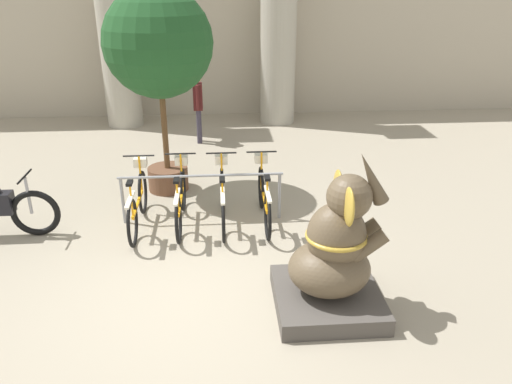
{
  "coord_description": "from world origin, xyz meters",
  "views": [
    {
      "loc": [
        0.44,
        -5.14,
        3.55
      ],
      "look_at": [
        0.88,
        0.7,
        1.0
      ],
      "focal_mm": 35.0,
      "sensor_mm": 36.0,
      "label": 1
    }
  ],
  "objects": [
    {
      "name": "potted_tree",
      "position": [
        -0.5,
        3.25,
        2.47
      ],
      "size": [
        1.78,
        1.78,
        3.44
      ],
      "color": "brown",
      "rests_on": "ground_plane"
    },
    {
      "name": "bike_rack",
      "position": [
        0.14,
        1.95,
        0.57
      ],
      "size": [
        2.52,
        0.05,
        0.77
      ],
      "color": "gray",
      "rests_on": "ground_plane"
    },
    {
      "name": "bicycle_3",
      "position": [
        1.09,
        1.86,
        0.41
      ],
      "size": [
        0.48,
        1.78,
        1.0
      ],
      "color": "black",
      "rests_on": "ground_plane"
    },
    {
      "name": "bicycle_1",
      "position": [
        -0.18,
        1.86,
        0.41
      ],
      "size": [
        0.48,
        1.78,
        1.0
      ],
      "color": "black",
      "rests_on": "ground_plane"
    },
    {
      "name": "bicycle_2",
      "position": [
        0.46,
        1.84,
        0.41
      ],
      "size": [
        0.48,
        1.78,
        1.0
      ],
      "color": "black",
      "rests_on": "ground_plane"
    },
    {
      "name": "elephant_statue",
      "position": [
        1.67,
        -0.4,
        0.64
      ],
      "size": [
        1.21,
        1.21,
        1.91
      ],
      "color": "#4C4742",
      "rests_on": "ground_plane"
    },
    {
      "name": "bicycle_0",
      "position": [
        -0.82,
        1.81,
        0.41
      ],
      "size": [
        0.48,
        1.78,
        1.0
      ],
      "color": "black",
      "rests_on": "ground_plane"
    },
    {
      "name": "column_right",
      "position": [
        1.96,
        7.6,
        2.62
      ],
      "size": [
        1.11,
        1.11,
        5.16
      ],
      "color": "#ADA899",
      "rests_on": "ground_plane"
    },
    {
      "name": "column_left",
      "position": [
        -1.96,
        7.6,
        2.62
      ],
      "size": [
        1.11,
        1.11,
        5.16
      ],
      "color": "#ADA899",
      "rests_on": "ground_plane"
    },
    {
      "name": "person_pedestrian",
      "position": [
        -0.02,
        5.99,
        0.94
      ],
      "size": [
        0.21,
        0.47,
        1.58
      ],
      "color": "#383342",
      "rests_on": "ground_plane"
    },
    {
      "name": "ground_plane",
      "position": [
        0.0,
        0.0,
        0.0
      ],
      "size": [
        60.0,
        60.0,
        0.0
      ],
      "primitive_type": "plane",
      "color": "#9E937F"
    }
  ]
}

